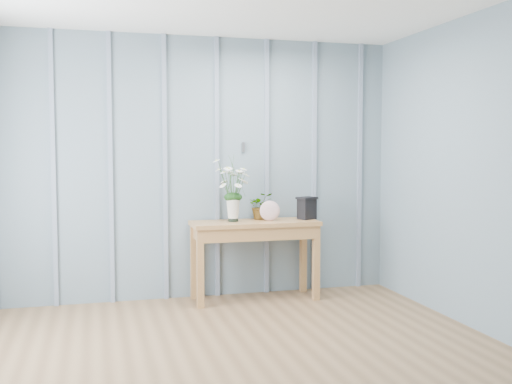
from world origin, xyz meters
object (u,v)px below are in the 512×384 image
object	(u,v)px
sideboard	(255,233)
carved_box	(307,208)
felt_disc_vessel	(270,211)
daisy_vase	(233,182)

from	to	relation	value
sideboard	carved_box	world-z (taller)	carved_box
carved_box	felt_disc_vessel	bearing A→B (deg)	-175.27
sideboard	felt_disc_vessel	bearing A→B (deg)	-6.83
sideboard	carved_box	bearing A→B (deg)	1.56
felt_disc_vessel	sideboard	bearing A→B (deg)	-175.03
sideboard	daisy_vase	bearing A→B (deg)	175.51
sideboard	daisy_vase	distance (m)	0.53
daisy_vase	felt_disc_vessel	size ratio (longest dim) A/B	3.10
daisy_vase	felt_disc_vessel	world-z (taller)	daisy_vase
daisy_vase	carved_box	size ratio (longest dim) A/B	2.74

